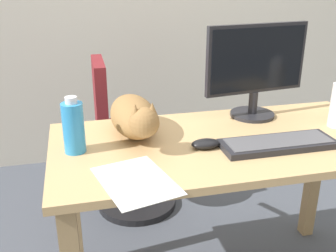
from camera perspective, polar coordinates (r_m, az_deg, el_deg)
name	(u,v)px	position (r m, az deg, el deg)	size (l,w,h in m)	color
desk	(224,166)	(1.64, 8.10, -5.70)	(1.37, 0.67, 0.75)	tan
office_chair	(127,147)	(2.35, -5.95, -3.06)	(0.48, 0.48, 0.92)	black
monitor	(256,67)	(1.79, 12.57, 8.23)	(0.48, 0.20, 0.41)	#232328
keyboard	(278,144)	(1.55, 15.57, -2.45)	(0.44, 0.15, 0.03)	#232328
cat	(134,116)	(1.59, -4.85, 1.41)	(0.19, 0.61, 0.20)	olive
computer_mouse	(206,144)	(1.49, 5.42, -2.56)	(0.11, 0.06, 0.04)	black
paper_sheet	(136,181)	(1.28, -4.64, -7.86)	(0.21, 0.30, 0.00)	white
spray_bottle	(73,127)	(1.47, -13.45, -0.14)	(0.08, 0.08, 0.21)	#2D8CD1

